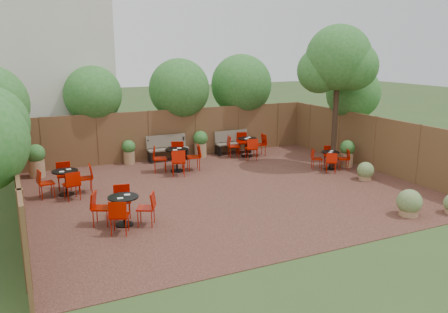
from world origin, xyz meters
name	(u,v)px	position (x,y,z in m)	size (l,w,h in m)	color
ground	(227,191)	(0.00, 0.00, 0.00)	(80.00, 80.00, 0.00)	#354F23
courtyard_paving	(227,191)	(0.00, 0.00, 0.01)	(12.00, 10.00, 0.02)	#321B14
fence_back	(174,134)	(0.00, 5.00, 1.00)	(12.00, 0.08, 2.00)	brown
fence_left	(17,184)	(-6.00, 0.00, 1.00)	(0.08, 10.00, 2.00)	brown
fence_right	(374,144)	(6.00, 0.00, 1.00)	(0.08, 10.00, 2.00)	brown
neighbour_building	(43,58)	(-4.50, 8.00, 4.00)	(5.00, 4.00, 8.00)	beige
overhang_foliage	(158,96)	(-1.09, 3.51, 2.71)	(15.52, 10.69, 2.70)	#276320
courtyard_tree	(338,62)	(4.92, 0.97, 3.91)	(2.59, 2.49, 5.24)	black
park_bench_left	(167,147)	(-0.42, 4.63, 0.54)	(1.65, 0.54, 1.01)	brown
park_bench_right	(232,142)	(2.49, 4.63, 0.52)	(1.59, 0.57, 0.97)	brown
bistro_tables	(189,167)	(-0.63, 1.68, 0.47)	(10.72, 6.95, 0.96)	black
planters	(170,152)	(-0.64, 3.62, 0.60)	(11.31, 4.50, 1.17)	#97704B
low_shrubs	(403,192)	(4.12, -3.25, 0.33)	(1.96, 4.11, 0.72)	#97704B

